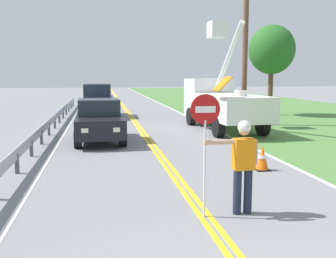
{
  "coord_description": "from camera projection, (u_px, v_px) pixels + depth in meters",
  "views": [
    {
      "loc": [
        -1.92,
        -2.81,
        2.68
      ],
      "look_at": [
        -0.1,
        7.62,
        1.2
      ],
      "focal_mm": 41.68,
      "sensor_mm": 36.0,
      "label": 1
    }
  ],
  "objects": [
    {
      "name": "oncoming_sedan_nearest",
      "position": [
        99.0,
        121.0,
        15.67
      ],
      "size": [
        1.99,
        4.15,
        1.7
      ],
      "color": "black",
      "rests_on": "ground"
    },
    {
      "name": "edge_line_right",
      "position": [
        193.0,
        119.0,
        23.57
      ],
      "size": [
        0.12,
        110.0,
        0.01
      ],
      "primitive_type": "cube",
      "color": "silver",
      "rests_on": "ground"
    },
    {
      "name": "flagger_worker",
      "position": [
        243.0,
        161.0,
        7.45
      ],
      "size": [
        1.09,
        0.26,
        1.83
      ],
      "color": "#1E2338",
      "rests_on": "ground"
    },
    {
      "name": "utility_bucket_truck",
      "position": [
        221.0,
        101.0,
        19.28
      ],
      "size": [
        2.67,
        6.9,
        5.3
      ],
      "color": "white",
      "rests_on": "ground"
    },
    {
      "name": "grass_verge_right",
      "position": [
        315.0,
        117.0,
        24.92
      ],
      "size": [
        16.0,
        110.0,
        0.01
      ],
      "primitive_type": "cube",
      "color": "#517F3D",
      "rests_on": "ground"
    },
    {
      "name": "oncoming_suv_second",
      "position": [
        98.0,
        100.0,
        24.82
      ],
      "size": [
        2.05,
        4.66,
        2.1
      ],
      "color": "navy",
      "rests_on": "ground"
    },
    {
      "name": "roadside_tree_verge",
      "position": [
        272.0,
        50.0,
        25.45
      ],
      "size": [
        3.0,
        3.0,
        5.9
      ],
      "color": "brown",
      "rests_on": "ground"
    },
    {
      "name": "stop_sign_paddle",
      "position": [
        205.0,
        128.0,
        7.18
      ],
      "size": [
        0.56,
        0.04,
        2.33
      ],
      "color": "silver",
      "rests_on": "ground"
    },
    {
      "name": "centerline_yellow_right",
      "position": [
        135.0,
        120.0,
        22.97
      ],
      "size": [
        0.11,
        110.0,
        0.01
      ],
      "primitive_type": "cube",
      "color": "yellow",
      "rests_on": "ground"
    },
    {
      "name": "utility_pole_near",
      "position": [
        245.0,
        41.0,
        20.44
      ],
      "size": [
        1.8,
        0.28,
        8.54
      ],
      "color": "brown",
      "rests_on": "ground"
    },
    {
      "name": "traffic_cone_lead",
      "position": [
        262.0,
        158.0,
        10.99
      ],
      "size": [
        0.4,
        0.4,
        0.7
      ],
      "color": "orange",
      "rests_on": "ground"
    },
    {
      "name": "edge_line_left",
      "position": [
        71.0,
        122.0,
        22.35
      ],
      "size": [
        0.12,
        110.0,
        0.01
      ],
      "primitive_type": "cube",
      "color": "silver",
      "rests_on": "ground"
    },
    {
      "name": "centerline_yellow_left",
      "position": [
        132.0,
        120.0,
        22.94
      ],
      "size": [
        0.11,
        110.0,
        0.01
      ],
      "primitive_type": "cube",
      "color": "yellow",
      "rests_on": "ground"
    },
    {
      "name": "guardrail_left_shoulder",
      "position": [
        52.0,
        121.0,
        18.39
      ],
      "size": [
        0.1,
        32.0,
        0.71
      ],
      "color": "#9EA0A3",
      "rests_on": "ground"
    }
  ]
}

